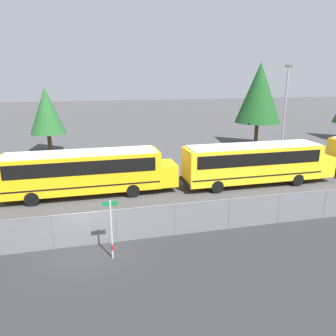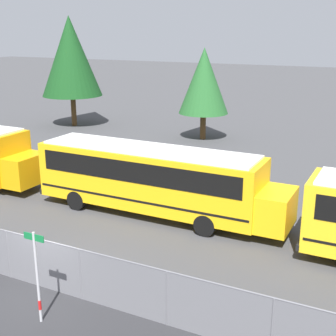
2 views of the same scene
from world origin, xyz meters
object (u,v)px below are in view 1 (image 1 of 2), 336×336
(school_bus_2, at_px, (87,170))
(school_bus_3, at_px, (256,161))
(light_pole, at_px, (285,109))
(tree_0, at_px, (259,93))
(tree_3, at_px, (47,111))
(street_sign, at_px, (111,228))

(school_bus_2, xyz_separation_m, school_bus_3, (12.43, -0.60, 0.00))
(light_pole, bearing_deg, school_bus_3, -133.42)
(tree_0, xyz_separation_m, tree_3, (-23.58, 2.47, -1.72))
(school_bus_2, height_order, tree_3, tree_3)
(light_pole, distance_m, tree_0, 6.28)
(school_bus_2, bearing_deg, tree_0, 32.80)
(school_bus_3, distance_m, tree_0, 15.76)
(school_bus_2, relative_size, school_bus_3, 1.00)
(light_pole, bearing_deg, tree_0, 85.33)
(light_pole, xyz_separation_m, tree_3, (-23.08, 8.61, -0.47))
(tree_3, bearing_deg, street_sign, -78.48)
(light_pole, height_order, tree_0, tree_0)
(school_bus_3, xyz_separation_m, street_sign, (-11.44, -8.09, -0.34))
(school_bus_2, relative_size, tree_0, 1.24)
(school_bus_3, relative_size, tree_0, 1.24)
(tree_3, bearing_deg, light_pole, -20.46)
(school_bus_2, bearing_deg, tree_3, 104.32)
(school_bus_2, xyz_separation_m, street_sign, (0.99, -8.69, -0.34))
(tree_0, relative_size, tree_3, 1.39)
(school_bus_2, height_order, street_sign, school_bus_2)
(school_bus_2, height_order, light_pole, light_pole)
(street_sign, bearing_deg, tree_3, 101.52)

